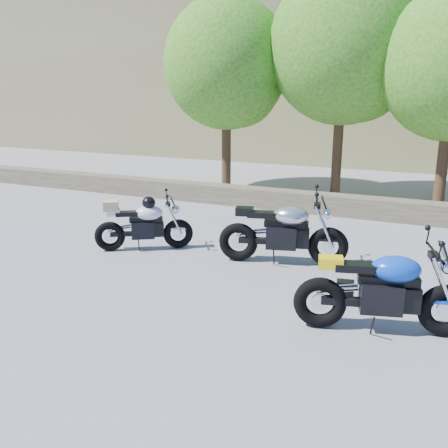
{
  "coord_description": "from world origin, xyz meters",
  "views": [
    {
      "loc": [
        3.69,
        -6.79,
        3.09
      ],
      "look_at": [
        0.2,
        1.0,
        0.75
      ],
      "focal_mm": 40.0,
      "sensor_mm": 36.0,
      "label": 1
    }
  ],
  "objects_px": {
    "white_bike": "(143,224)",
    "backpack": "(345,292)",
    "silver_bike": "(284,233)",
    "blue_bike": "(384,292)"
  },
  "relations": [
    {
      "from": "white_bike",
      "to": "backpack",
      "type": "distance_m",
      "value": 4.23
    },
    {
      "from": "silver_bike",
      "to": "white_bike",
      "type": "relative_size",
      "value": 1.36
    },
    {
      "from": "silver_bike",
      "to": "white_bike",
      "type": "xyz_separation_m",
      "value": [
        -2.75,
        -0.35,
        -0.05
      ]
    },
    {
      "from": "blue_bike",
      "to": "white_bike",
      "type": "bearing_deg",
      "value": 145.61
    },
    {
      "from": "silver_bike",
      "to": "blue_bike",
      "type": "height_order",
      "value": "silver_bike"
    },
    {
      "from": "silver_bike",
      "to": "white_bike",
      "type": "bearing_deg",
      "value": 173.16
    },
    {
      "from": "silver_bike",
      "to": "backpack",
      "type": "bearing_deg",
      "value": -57.65
    },
    {
      "from": "silver_bike",
      "to": "backpack",
      "type": "distance_m",
      "value": 1.92
    },
    {
      "from": "silver_bike",
      "to": "backpack",
      "type": "height_order",
      "value": "silver_bike"
    },
    {
      "from": "white_bike",
      "to": "blue_bike",
      "type": "height_order",
      "value": "blue_bike"
    }
  ]
}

